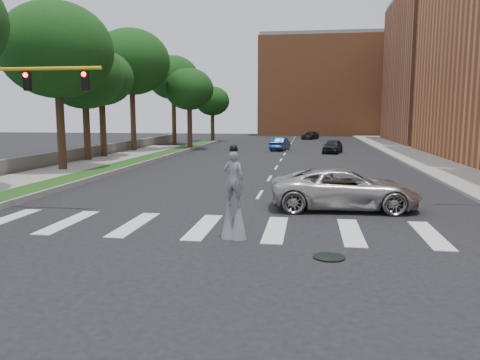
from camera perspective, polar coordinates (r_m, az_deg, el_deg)
ground_plane at (r=15.59m, az=-0.66°, el=-6.78°), size 160.00×160.00×0.00m
grass_median at (r=37.74m, az=-13.27°, el=1.96°), size 2.00×60.00×0.25m
median_curb at (r=37.36m, az=-11.77°, el=1.97°), size 0.20×60.00×0.28m
sidewalk_left at (r=30.31m, az=-25.55°, el=-0.13°), size 4.00×60.00×0.18m
sidewalk_right at (r=41.34m, az=22.51°, el=2.03°), size 5.00×90.00×0.18m
stone_wall at (r=41.80m, az=-19.31°, el=2.88°), size 0.50×56.00×1.10m
manhole at (r=13.50m, az=10.81°, el=-9.21°), size 0.90×0.90×0.04m
building_far at (r=71.88m, az=24.75°, el=12.13°), size 16.00×22.00×20.00m
building_backdrop at (r=93.09m, az=10.77°, el=11.00°), size 26.00×14.00×18.00m
traffic_signal at (r=21.62m, az=-26.09°, el=7.66°), size 5.30×0.23×6.20m
stilt_performer at (r=14.97m, az=-0.78°, el=-2.61°), size 0.84×0.57×3.04m
suv_crossing at (r=20.22m, az=12.64°, el=-1.05°), size 6.35×3.21×1.72m
car_near at (r=49.02m, az=11.24°, el=4.05°), size 2.50×4.37×1.40m
car_mid at (r=51.93m, az=4.91°, el=4.40°), size 2.13×4.45×1.41m
car_far at (r=75.12m, az=8.56°, el=5.39°), size 3.25×4.50×1.21m
tree_2 at (r=35.02m, az=-21.45°, el=14.48°), size 7.60×7.60×11.50m
tree_3 at (r=41.34m, az=-18.45°, el=11.99°), size 6.49×6.49×9.91m
tree_4 at (r=51.36m, az=-13.11°, el=13.83°), size 8.02×8.02×12.78m
tree_5 at (r=61.82m, az=-8.14°, el=12.21°), size 6.57×6.57×11.40m
tree_6 at (r=53.24m, az=-6.21°, el=10.90°), size 5.44×5.44×9.04m
tree_7 at (r=69.17m, az=-3.39°, el=9.56°), size 4.99×4.99×7.98m
tree_8 at (r=44.39m, az=-16.59°, el=11.79°), size 5.77×5.77×9.63m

